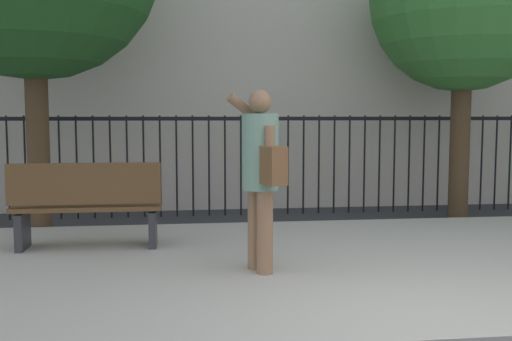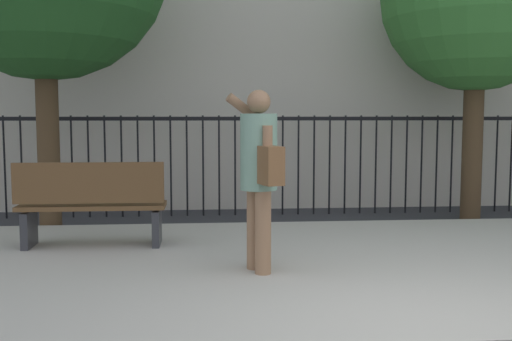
# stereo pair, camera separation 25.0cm
# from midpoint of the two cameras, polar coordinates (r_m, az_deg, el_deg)

# --- Properties ---
(sidewalk) EXTENTS (28.00, 4.40, 0.15)m
(sidewalk) POSITION_cam_midpoint_polar(r_m,az_deg,el_deg) (6.24, 11.68, -9.00)
(sidewalk) COLOR #B2ADA3
(sidewalk) RESTS_ON ground
(iron_fence) EXTENTS (12.03, 0.04, 1.60)m
(iron_fence) POSITION_cam_midpoint_polar(r_m,az_deg,el_deg) (9.67, 5.56, 1.81)
(iron_fence) COLOR black
(iron_fence) RESTS_ON ground
(pedestrian_on_phone) EXTENTS (0.52, 0.71, 1.69)m
(pedestrian_on_phone) POSITION_cam_midpoint_polar(r_m,az_deg,el_deg) (5.48, 1.68, 0.32)
(pedestrian_on_phone) COLOR #936B4C
(pedestrian_on_phone) RESTS_ON sidewalk
(street_bench) EXTENTS (1.60, 0.45, 0.95)m
(street_bench) POSITION_cam_midpoint_polar(r_m,az_deg,el_deg) (6.77, -14.40, -2.97)
(street_bench) COLOR brown
(street_bench) RESTS_ON sidewalk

